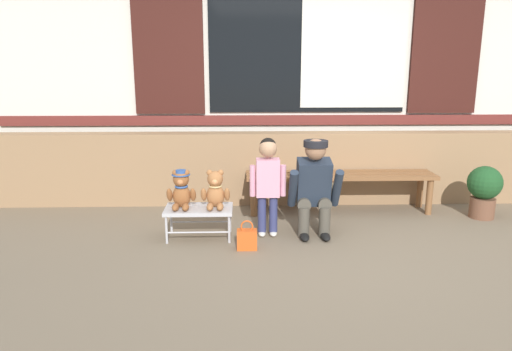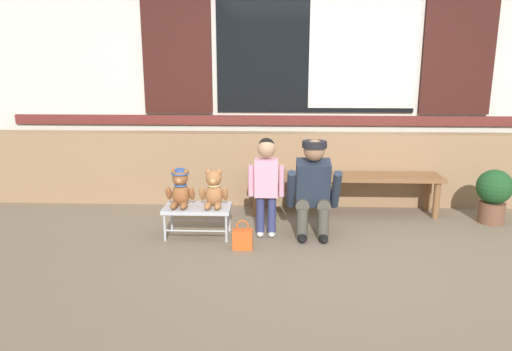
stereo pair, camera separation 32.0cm
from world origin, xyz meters
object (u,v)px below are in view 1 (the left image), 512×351
Objects in this scene: wooden_bench_long at (340,179)px; handbag_on_ground at (247,239)px; adult_crouching at (315,186)px; potted_plant at (484,189)px; teddy_bear_with_hat at (181,190)px; child_standing at (268,176)px; small_display_bench at (199,211)px; teddy_bear_plain at (215,191)px.

wooden_bench_long reaches higher than handbag_on_ground.
adult_crouching reaches higher than potted_plant.
adult_crouching is 1.67× the size of potted_plant.
handbag_on_ground is at bearing -26.84° from teddy_bear_with_hat.
adult_crouching is 1.96m from potted_plant.
child_standing is 1.01× the size of adult_crouching.
child_standing is at bearing -138.57° from wooden_bench_long.
small_display_bench is 1.76× the size of teddy_bear_with_hat.
teddy_bear_plain is at bearing -176.07° from child_standing.
handbag_on_ground is at bearing -34.21° from small_display_bench.
adult_crouching is (0.45, 0.03, -0.11)m from child_standing.
teddy_bear_plain is 0.52m from child_standing.
small_display_bench is at bearing -179.49° from teddy_bear_plain.
adult_crouching is at bearing -118.85° from wooden_bench_long.
wooden_bench_long is 5.78× the size of teddy_bear_plain.
child_standing reaches higher than teddy_bear_plain.
handbag_on_ground is at bearing -150.33° from adult_crouching.
adult_crouching is at bearing 3.92° from teddy_bear_plain.
child_standing is 3.52× the size of handbag_on_ground.
teddy_bear_with_hat reaches higher than small_display_bench.
handbag_on_ground is (-0.66, -0.38, -0.38)m from adult_crouching.
teddy_bear_with_hat is 0.32m from teddy_bear_plain.
wooden_bench_long is 1.56m from teddy_bear_plain.
adult_crouching is at bearing 3.43° from small_display_bench.
wooden_bench_long is at bearing 25.19° from teddy_bear_with_hat.
child_standing is (-0.85, -0.75, 0.22)m from wooden_bench_long.
adult_crouching is 3.49× the size of handbag_on_ground.
teddy_bear_plain is 1.34× the size of handbag_on_ground.
wooden_bench_long is at bearing 169.91° from potted_plant.
adult_crouching is (1.27, 0.06, 0.01)m from teddy_bear_with_hat.
teddy_bear_plain is 2.91m from potted_plant.
teddy_bear_plain is (0.32, -0.00, -0.01)m from teddy_bear_with_hat.
teddy_bear_plain is 0.64× the size of potted_plant.
handbag_on_ground is at bearing -46.53° from teddy_bear_plain.
adult_crouching is at bearing 2.90° from teddy_bear_with_hat.
teddy_bear_with_hat is 0.83m from child_standing.
child_standing reaches higher than adult_crouching.
teddy_bear_with_hat is at bearing 179.87° from teddy_bear_plain.
small_display_bench is 0.25m from teddy_bear_plain.
child_standing is 1.68× the size of potted_plant.
small_display_bench is 1.13m from adult_crouching.
wooden_bench_long is at bearing 46.07° from handbag_on_ground.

